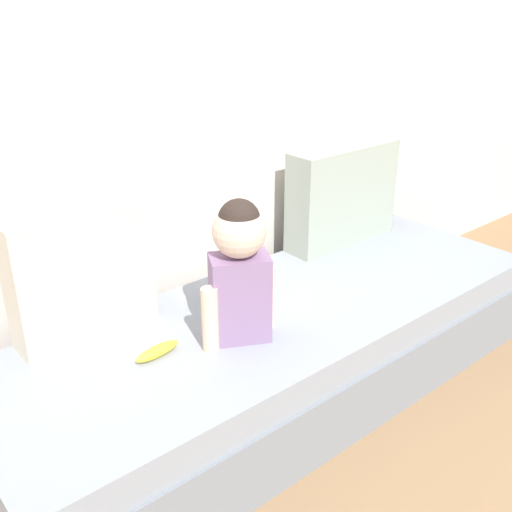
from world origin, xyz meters
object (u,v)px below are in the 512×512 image
at_px(throw_pillow_right, 342,195).
at_px(toddler, 240,266).
at_px(banana, 157,351).
at_px(throw_pillow_left, 81,274).
at_px(couch, 281,351).

height_order(throw_pillow_right, toddler, toddler).
distance_m(throw_pillow_right, toddler, 0.98).
relative_size(toddler, banana, 2.99).
height_order(throw_pillow_right, banana, throw_pillow_right).
relative_size(throw_pillow_right, toddler, 1.16).
distance_m(throw_pillow_left, throw_pillow_right, 1.31).
relative_size(couch, throw_pillow_left, 4.95).
height_order(toddler, banana, toddler).
xyz_separation_m(toddler, banana, (-0.29, 0.08, -0.25)).
bearing_deg(throw_pillow_right, toddler, -157.82).
xyz_separation_m(couch, throw_pillow_right, (0.65, 0.30, 0.44)).
relative_size(couch, toddler, 4.68).
xyz_separation_m(couch, throw_pillow_left, (-0.65, 0.30, 0.44)).
bearing_deg(throw_pillow_right, couch, -155.14).
bearing_deg(couch, banana, 178.63).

